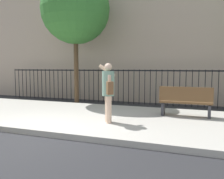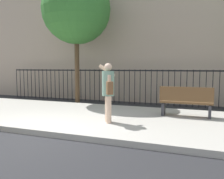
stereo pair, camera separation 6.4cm
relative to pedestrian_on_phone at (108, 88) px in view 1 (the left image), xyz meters
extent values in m
plane|color=#28282B|center=(-1.39, -1.41, -1.11)|extent=(60.00, 60.00, 0.00)
cube|color=#B2ADA3|center=(-1.39, 0.79, -1.04)|extent=(28.00, 4.40, 0.15)
cube|color=tan|center=(-1.39, 7.09, 3.65)|extent=(28.00, 4.00, 9.53)
cube|color=black|center=(-1.39, 4.49, 0.44)|extent=(12.00, 0.04, 0.06)
cylinder|color=black|center=(-7.39, 4.49, -0.31)|extent=(0.03, 0.03, 1.60)
cylinder|color=black|center=(-7.14, 4.49, -0.31)|extent=(0.03, 0.03, 1.60)
cylinder|color=black|center=(-6.88, 4.49, -0.31)|extent=(0.03, 0.03, 1.60)
cylinder|color=black|center=(-6.62, 4.49, -0.31)|extent=(0.03, 0.03, 1.60)
cylinder|color=black|center=(-6.37, 4.49, -0.31)|extent=(0.03, 0.03, 1.60)
cylinder|color=black|center=(-6.11, 4.49, -0.31)|extent=(0.03, 0.03, 1.60)
cylinder|color=black|center=(-5.86, 4.49, -0.31)|extent=(0.03, 0.03, 1.60)
cylinder|color=black|center=(-5.60, 4.49, -0.31)|extent=(0.03, 0.03, 1.60)
cylinder|color=black|center=(-5.35, 4.49, -0.31)|extent=(0.03, 0.03, 1.60)
cylinder|color=black|center=(-5.09, 4.49, -0.31)|extent=(0.03, 0.03, 1.60)
cylinder|color=black|center=(-4.84, 4.49, -0.31)|extent=(0.03, 0.03, 1.60)
cylinder|color=black|center=(-4.58, 4.49, -0.31)|extent=(0.03, 0.03, 1.60)
cylinder|color=black|center=(-4.33, 4.49, -0.31)|extent=(0.03, 0.03, 1.60)
cylinder|color=black|center=(-4.07, 4.49, -0.31)|extent=(0.03, 0.03, 1.60)
cylinder|color=black|center=(-3.82, 4.49, -0.31)|extent=(0.03, 0.03, 1.60)
cylinder|color=black|center=(-3.56, 4.49, -0.31)|extent=(0.03, 0.03, 1.60)
cylinder|color=black|center=(-3.31, 4.49, -0.31)|extent=(0.03, 0.03, 1.60)
cylinder|color=black|center=(-3.05, 4.49, -0.31)|extent=(0.03, 0.03, 1.60)
cylinder|color=black|center=(-2.79, 4.49, -0.31)|extent=(0.03, 0.03, 1.60)
cylinder|color=black|center=(-2.54, 4.49, -0.31)|extent=(0.03, 0.03, 1.60)
cylinder|color=black|center=(-2.28, 4.49, -0.31)|extent=(0.03, 0.03, 1.60)
cylinder|color=black|center=(-2.03, 4.49, -0.31)|extent=(0.03, 0.03, 1.60)
cylinder|color=black|center=(-1.77, 4.49, -0.31)|extent=(0.03, 0.03, 1.60)
cylinder|color=black|center=(-1.52, 4.49, -0.31)|extent=(0.03, 0.03, 1.60)
cylinder|color=black|center=(-1.26, 4.49, -0.31)|extent=(0.03, 0.03, 1.60)
cylinder|color=black|center=(-1.01, 4.49, -0.31)|extent=(0.03, 0.03, 1.60)
cylinder|color=black|center=(-0.75, 4.49, -0.31)|extent=(0.03, 0.03, 1.60)
cylinder|color=black|center=(-0.50, 4.49, -0.31)|extent=(0.03, 0.03, 1.60)
cylinder|color=black|center=(-0.24, 4.49, -0.31)|extent=(0.03, 0.03, 1.60)
cylinder|color=black|center=(0.01, 4.49, -0.31)|extent=(0.03, 0.03, 1.60)
cylinder|color=black|center=(0.27, 4.49, -0.31)|extent=(0.03, 0.03, 1.60)
cylinder|color=black|center=(0.52, 4.49, -0.31)|extent=(0.03, 0.03, 1.60)
cylinder|color=black|center=(0.78, 4.49, -0.31)|extent=(0.03, 0.03, 1.60)
cylinder|color=black|center=(1.04, 4.49, -0.31)|extent=(0.03, 0.03, 1.60)
cylinder|color=black|center=(1.29, 4.49, -0.31)|extent=(0.03, 0.03, 1.60)
cylinder|color=black|center=(1.55, 4.49, -0.31)|extent=(0.03, 0.03, 1.60)
cylinder|color=black|center=(1.80, 4.49, -0.31)|extent=(0.03, 0.03, 1.60)
cylinder|color=black|center=(2.06, 4.49, -0.31)|extent=(0.03, 0.03, 1.60)
cylinder|color=black|center=(2.31, 4.49, -0.31)|extent=(0.03, 0.03, 1.60)
cylinder|color=black|center=(2.57, 4.49, -0.31)|extent=(0.03, 0.03, 1.60)
cylinder|color=black|center=(2.82, 4.49, -0.31)|extent=(0.03, 0.03, 1.60)
cylinder|color=black|center=(3.08, 4.49, -0.31)|extent=(0.03, 0.03, 1.60)
cylinder|color=beige|center=(-0.07, 0.11, -0.59)|extent=(0.15, 0.15, 0.76)
cylinder|color=beige|center=(0.04, -0.06, -0.59)|extent=(0.15, 0.15, 0.76)
cylinder|color=gray|center=(-0.01, 0.02, 0.14)|extent=(0.47, 0.47, 0.69)
sphere|color=beige|center=(-0.01, 0.02, 0.59)|extent=(0.21, 0.21, 0.21)
cylinder|color=beige|center=(-0.12, 0.19, 0.49)|extent=(0.46, 0.33, 0.38)
cylinder|color=beige|center=(0.09, -0.15, 0.12)|extent=(0.09, 0.09, 0.53)
cube|color=black|center=(-0.04, 0.18, 0.57)|extent=(0.04, 0.07, 0.15)
cube|color=brown|center=(0.12, -0.20, 0.03)|extent=(0.28, 0.32, 0.34)
cube|color=brown|center=(1.97, 1.66, -0.51)|extent=(1.60, 0.45, 0.05)
cube|color=brown|center=(1.97, 1.46, -0.23)|extent=(1.60, 0.06, 0.44)
cube|color=#333338|center=(1.27, 1.66, -0.76)|extent=(0.08, 0.41, 0.40)
cube|color=#333338|center=(2.67, 1.66, -0.76)|extent=(0.08, 0.41, 0.40)
cylinder|color=#4C3823|center=(-2.84, 3.30, 0.58)|extent=(0.21, 0.21, 3.39)
sphere|color=#387A33|center=(-2.84, 3.30, 3.11)|extent=(3.01, 3.01, 3.01)
camera|label=1|loc=(2.41, -6.16, 0.59)|focal=38.33mm
camera|label=2|loc=(2.47, -6.13, 0.59)|focal=38.33mm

